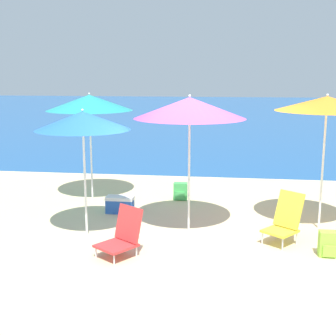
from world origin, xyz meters
TOP-DOWN VIEW (x-y plane):
  - ground_plane at (0.00, 0.00)m, footprint 60.00×60.00m
  - sea_water at (0.00, 24.63)m, footprint 60.00×40.00m
  - beach_umbrella_blue at (-1.94, -0.04)m, footprint 1.54×1.54m
  - beach_umbrella_teal at (-2.51, 2.18)m, footprint 1.80×1.80m
  - beach_umbrella_purple at (-0.26, 0.38)m, footprint 1.86×1.86m
  - beach_umbrella_orange at (2.00, 0.83)m, footprint 1.71×1.71m
  - beach_chair_yellow at (1.31, 0.02)m, footprint 0.70×0.72m
  - beach_chair_red at (-1.13, -0.84)m, footprint 0.73×0.76m
  - backpack_lime at (1.90, -0.47)m, footprint 0.27×0.22m
  - backpack_green at (-0.61, 2.35)m, footprint 0.28×0.20m
  - cooler_box at (-1.67, 1.26)m, footprint 0.53×0.28m

SIDE VIEW (x-z plane):
  - ground_plane at x=0.00m, z-range 0.00..0.00m
  - sea_water at x=0.00m, z-range 0.00..0.01m
  - cooler_box at x=-1.67m, z-range 0.00..0.33m
  - backpack_green at x=-0.61m, z-range 0.00..0.37m
  - backpack_lime at x=1.90m, z-range 0.00..0.38m
  - beach_chair_red at x=-1.13m, z-range -0.04..0.68m
  - beach_chair_yellow at x=1.31m, z-range -0.02..0.79m
  - beach_umbrella_blue at x=-1.94m, z-range 0.86..2.97m
  - beach_umbrella_teal at x=-2.51m, z-range 0.93..3.19m
  - beach_umbrella_purple at x=-0.26m, z-range 0.95..3.27m
  - beach_umbrella_orange at x=2.00m, z-range 1.00..3.34m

